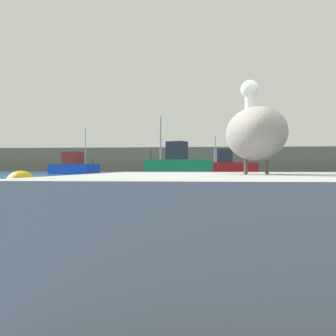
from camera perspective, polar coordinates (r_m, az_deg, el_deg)
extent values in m
plane|color=#194C93|center=(2.89, 10.63, -16.32)|extent=(260.00, 260.00, 0.00)
cube|color=#7F755B|center=(81.33, 5.19, 1.32)|extent=(140.00, 10.97, 5.11)
cube|color=#959595|center=(3.13, 13.67, -7.93)|extent=(2.90, 3.18, 0.76)
ellipsoid|color=gray|center=(3.11, 13.68, 5.24)|extent=(0.50, 1.03, 0.44)
cylinder|color=white|center=(3.49, 12.82, 8.54)|extent=(0.09, 0.09, 0.34)
sphere|color=white|center=(3.53, 12.82, 12.06)|extent=(0.17, 0.17, 0.17)
cone|color=gold|center=(3.77, 12.33, 10.83)|extent=(0.06, 0.34, 0.09)
cylinder|color=#4C4742|center=(3.04, 12.22, 0.11)|extent=(0.03, 0.03, 0.12)
cylinder|color=#4C4742|center=(3.06, 15.39, 0.11)|extent=(0.03, 0.03, 0.12)
cube|color=#1E8C4C|center=(25.00, 1.56, -0.22)|extent=(4.82, 3.22, 1.35)
cube|color=#2D333D|center=(25.06, 1.41, 2.77)|extent=(1.56, 1.45, 1.27)
cylinder|color=#B2B2B2|center=(25.78, -1.19, 4.73)|extent=(0.12, 0.12, 3.09)
cylinder|color=#3F382D|center=(26.15, -2.76, 2.04)|extent=(0.10, 0.10, 0.70)
cube|color=blue|center=(46.78, -14.76, -0.14)|extent=(7.20, 5.20, 1.25)
cube|color=maroon|center=(46.86, -14.82, 1.55)|extent=(2.73, 2.62, 1.51)
cylinder|color=#B2B2B2|center=(45.37, -12.96, 3.43)|extent=(0.12, 0.12, 4.41)
cylinder|color=#3F382D|center=(44.42, -11.83, 1.11)|extent=(0.10, 0.10, 0.70)
cube|color=red|center=(39.25, 9.91, -0.10)|extent=(5.99, 3.02, 1.36)
cube|color=#2D333D|center=(38.98, 8.71, 1.95)|extent=(1.96, 1.59, 1.44)
cylinder|color=#B2B2B2|center=(38.73, 7.50, 2.95)|extent=(0.12, 0.12, 2.77)
sphere|color=yellow|center=(9.15, -22.25, -2.71)|extent=(0.74, 0.74, 0.74)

